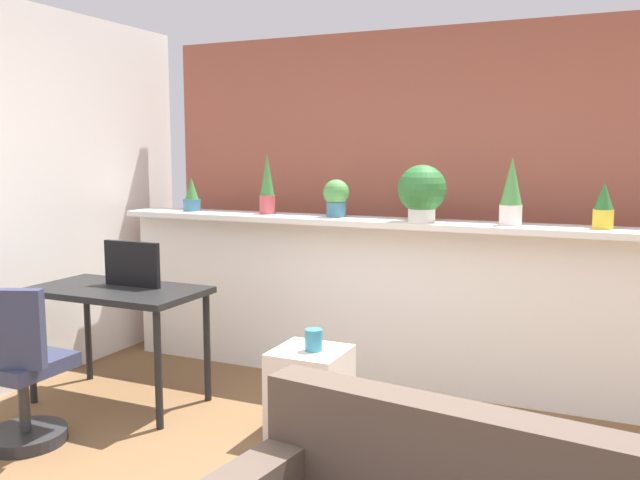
{
  "coord_description": "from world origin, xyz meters",
  "views": [
    {
      "loc": [
        1.25,
        -2.32,
        1.61
      ],
      "look_at": [
        -0.26,
        1.03,
        1.12
      ],
      "focal_mm": 37.83,
      "sensor_mm": 36.0,
      "label": 1
    }
  ],
  "objects_px": {
    "potted_plant_1": "(267,186)",
    "desk": "(118,301)",
    "potted_plant_4": "(511,192)",
    "side_cube_shelf": "(310,393)",
    "potted_plant_5": "(604,206)",
    "potted_plant_0": "(192,196)",
    "potted_plant_2": "(336,197)",
    "tv_monitor": "(132,264)",
    "vase_on_shelf": "(314,340)",
    "potted_plant_3": "(422,191)",
    "office_chair": "(17,379)"
  },
  "relations": [
    {
      "from": "potted_plant_0",
      "to": "vase_on_shelf",
      "type": "xyz_separation_m",
      "value": [
        1.48,
        -0.97,
        -0.7
      ]
    },
    {
      "from": "side_cube_shelf",
      "to": "potted_plant_0",
      "type": "bearing_deg",
      "value": 146.3
    },
    {
      "from": "potted_plant_2",
      "to": "potted_plant_4",
      "type": "xyz_separation_m",
      "value": [
        1.19,
        -0.03,
        0.06
      ]
    },
    {
      "from": "potted_plant_4",
      "to": "office_chair",
      "type": "distance_m",
      "value": 3.06
    },
    {
      "from": "vase_on_shelf",
      "to": "potted_plant_0",
      "type": "bearing_deg",
      "value": 146.74
    },
    {
      "from": "potted_plant_0",
      "to": "side_cube_shelf",
      "type": "relative_size",
      "value": 0.51
    },
    {
      "from": "potted_plant_4",
      "to": "vase_on_shelf",
      "type": "distance_m",
      "value": 1.54
    },
    {
      "from": "potted_plant_0",
      "to": "potted_plant_5",
      "type": "xyz_separation_m",
      "value": [
        2.92,
        0.0,
        0.02
      ]
    },
    {
      "from": "potted_plant_3",
      "to": "desk",
      "type": "bearing_deg",
      "value": -150.62
    },
    {
      "from": "potted_plant_1",
      "to": "potted_plant_2",
      "type": "xyz_separation_m",
      "value": [
        0.55,
        -0.0,
        -0.06
      ]
    },
    {
      "from": "potted_plant_4",
      "to": "side_cube_shelf",
      "type": "distance_m",
      "value": 1.74
    },
    {
      "from": "potted_plant_1",
      "to": "potted_plant_3",
      "type": "relative_size",
      "value": 1.18
    },
    {
      "from": "potted_plant_1",
      "to": "potted_plant_5",
      "type": "distance_m",
      "value": 2.27
    },
    {
      "from": "potted_plant_3",
      "to": "office_chair",
      "type": "xyz_separation_m",
      "value": [
        -1.74,
        -1.73,
        -0.96
      ]
    },
    {
      "from": "tv_monitor",
      "to": "desk",
      "type": "bearing_deg",
      "value": -126.0
    },
    {
      "from": "potted_plant_1",
      "to": "potted_plant_3",
      "type": "height_order",
      "value": "potted_plant_1"
    },
    {
      "from": "potted_plant_2",
      "to": "tv_monitor",
      "type": "distance_m",
      "value": 1.44
    },
    {
      "from": "potted_plant_5",
      "to": "desk",
      "type": "bearing_deg",
      "value": -160.21
    },
    {
      "from": "desk",
      "to": "tv_monitor",
      "type": "bearing_deg",
      "value": 54.0
    },
    {
      "from": "potted_plant_1",
      "to": "potted_plant_4",
      "type": "relative_size",
      "value": 1.04
    },
    {
      "from": "potted_plant_4",
      "to": "vase_on_shelf",
      "type": "relative_size",
      "value": 3.43
    },
    {
      "from": "potted_plant_3",
      "to": "vase_on_shelf",
      "type": "relative_size",
      "value": 3.01
    },
    {
      "from": "potted_plant_3",
      "to": "tv_monitor",
      "type": "bearing_deg",
      "value": -151.88
    },
    {
      "from": "potted_plant_1",
      "to": "desk",
      "type": "bearing_deg",
      "value": -117.03
    },
    {
      "from": "potted_plant_2",
      "to": "office_chair",
      "type": "distance_m",
      "value": 2.29
    },
    {
      "from": "tv_monitor",
      "to": "office_chair",
      "type": "relative_size",
      "value": 0.46
    },
    {
      "from": "potted_plant_4",
      "to": "tv_monitor",
      "type": "xyz_separation_m",
      "value": [
        -2.2,
        -0.92,
        -0.46
      ]
    },
    {
      "from": "tv_monitor",
      "to": "vase_on_shelf",
      "type": "relative_size",
      "value": 3.38
    },
    {
      "from": "potted_plant_0",
      "to": "vase_on_shelf",
      "type": "relative_size",
      "value": 2.08
    },
    {
      "from": "potted_plant_1",
      "to": "potted_plant_4",
      "type": "height_order",
      "value": "potted_plant_1"
    },
    {
      "from": "potted_plant_0",
      "to": "desk",
      "type": "relative_size",
      "value": 0.23
    },
    {
      "from": "potted_plant_4",
      "to": "office_chair",
      "type": "bearing_deg",
      "value": -142.5
    },
    {
      "from": "potted_plant_1",
      "to": "office_chair",
      "type": "xyz_separation_m",
      "value": [
        -0.56,
        -1.8,
        -0.97
      ]
    },
    {
      "from": "tv_monitor",
      "to": "office_chair",
      "type": "xyz_separation_m",
      "value": [
        -0.09,
        -0.85,
        -0.51
      ]
    },
    {
      "from": "potted_plant_0",
      "to": "potted_plant_4",
      "type": "distance_m",
      "value": 2.39
    },
    {
      "from": "potted_plant_0",
      "to": "potted_plant_5",
      "type": "distance_m",
      "value": 2.92
    },
    {
      "from": "desk",
      "to": "office_chair",
      "type": "bearing_deg",
      "value": -92.75
    },
    {
      "from": "office_chair",
      "to": "potted_plant_0",
      "type": "bearing_deg",
      "value": 92.75
    },
    {
      "from": "desk",
      "to": "vase_on_shelf",
      "type": "xyz_separation_m",
      "value": [
        1.36,
        0.03,
        -0.1
      ]
    },
    {
      "from": "potted_plant_1",
      "to": "potted_plant_4",
      "type": "bearing_deg",
      "value": -1.03
    },
    {
      "from": "side_cube_shelf",
      "to": "vase_on_shelf",
      "type": "xyz_separation_m",
      "value": [
        0.03,
        -0.0,
        0.31
      ]
    },
    {
      "from": "desk",
      "to": "side_cube_shelf",
      "type": "distance_m",
      "value": 1.4
    },
    {
      "from": "side_cube_shelf",
      "to": "potted_plant_4",
      "type": "bearing_deg",
      "value": 46.05
    },
    {
      "from": "desk",
      "to": "vase_on_shelf",
      "type": "distance_m",
      "value": 1.36
    },
    {
      "from": "potted_plant_5",
      "to": "vase_on_shelf",
      "type": "distance_m",
      "value": 1.88
    },
    {
      "from": "potted_plant_3",
      "to": "tv_monitor",
      "type": "distance_m",
      "value": 1.92
    },
    {
      "from": "potted_plant_2",
      "to": "desk",
      "type": "xyz_separation_m",
      "value": [
        -1.07,
        -1.03,
        -0.63
      ]
    },
    {
      "from": "potted_plant_5",
      "to": "office_chair",
      "type": "distance_m",
      "value": 3.46
    },
    {
      "from": "vase_on_shelf",
      "to": "potted_plant_3",
      "type": "bearing_deg",
      "value": 69.63
    },
    {
      "from": "potted_plant_0",
      "to": "tv_monitor",
      "type": "height_order",
      "value": "potted_plant_0"
    }
  ]
}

